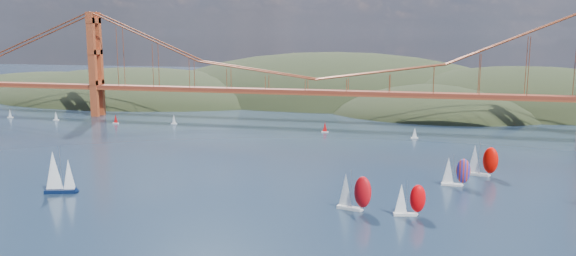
# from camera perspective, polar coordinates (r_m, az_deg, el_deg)

# --- Properties ---
(headlands) EXTENTS (725.00, 225.00, 96.00)m
(headlands) POSITION_cam_1_polar(r_m,az_deg,el_deg) (370.19, 12.63, 0.61)
(headlands) COLOR black
(headlands) RESTS_ON ground
(bridge) EXTENTS (552.00, 12.00, 55.00)m
(bridge) POSITION_cam_1_polar(r_m,az_deg,el_deg) (272.92, 2.58, 7.12)
(bridge) COLOR maroon
(bridge) RESTS_ON ground
(sloop_navy) EXTENTS (8.98, 6.34, 13.24)m
(sloop_navy) POSITION_cam_1_polar(r_m,az_deg,el_deg) (168.92, -22.32, -4.22)
(sloop_navy) COLOR black
(sloop_navy) RESTS_ON ground
(racer_0) EXTENTS (9.19, 5.31, 10.30)m
(racer_0) POSITION_cam_1_polar(r_m,az_deg,el_deg) (142.77, 6.69, -6.42)
(racer_0) COLOR silver
(racer_0) RESTS_ON ground
(racer_1) EXTENTS (7.93, 4.21, 8.90)m
(racer_1) POSITION_cam_1_polar(r_m,az_deg,el_deg) (140.97, 12.20, -7.06)
(racer_1) COLOR silver
(racer_1) RESTS_ON ground
(racer_3) EXTENTS (9.47, 5.31, 10.62)m
(racer_3) POSITION_cam_1_polar(r_m,az_deg,el_deg) (185.40, 19.11, -3.10)
(racer_3) COLOR silver
(racer_3) RESTS_ON ground
(racer_rwb) EXTENTS (8.12, 3.30, 9.35)m
(racer_rwb) POSITION_cam_1_polar(r_m,az_deg,el_deg) (171.06, 16.64, -4.22)
(racer_rwb) COLOR silver
(racer_rwb) RESTS_ON ground
(distant_boat_0) EXTENTS (3.00, 2.00, 4.70)m
(distant_boat_0) POSITION_cam_1_polar(r_m,az_deg,el_deg) (329.56, -26.40, 1.35)
(distant_boat_0) COLOR silver
(distant_boat_0) RESTS_ON ground
(distant_boat_1) EXTENTS (3.00, 2.00, 4.70)m
(distant_boat_1) POSITION_cam_1_polar(r_m,az_deg,el_deg) (310.02, -22.51, 1.16)
(distant_boat_1) COLOR silver
(distant_boat_1) RESTS_ON ground
(distant_boat_2) EXTENTS (3.00, 2.00, 4.70)m
(distant_boat_2) POSITION_cam_1_polar(r_m,az_deg,el_deg) (288.65, -17.11, 0.89)
(distant_boat_2) COLOR silver
(distant_boat_2) RESTS_ON ground
(distant_boat_3) EXTENTS (3.00, 2.00, 4.70)m
(distant_boat_3) POSITION_cam_1_polar(r_m,az_deg,el_deg) (280.04, -11.52, 0.87)
(distant_boat_3) COLOR silver
(distant_boat_3) RESTS_ON ground
(distant_boat_8) EXTENTS (3.00, 2.00, 4.70)m
(distant_boat_8) POSITION_cam_1_polar(r_m,az_deg,el_deg) (243.13, 12.75, -0.49)
(distant_boat_8) COLOR silver
(distant_boat_8) RESTS_ON ground
(distant_boat_9) EXTENTS (3.00, 2.00, 4.70)m
(distant_boat_9) POSITION_cam_1_polar(r_m,az_deg,el_deg) (252.06, 3.78, 0.08)
(distant_boat_9) COLOR silver
(distant_boat_9) RESTS_ON ground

